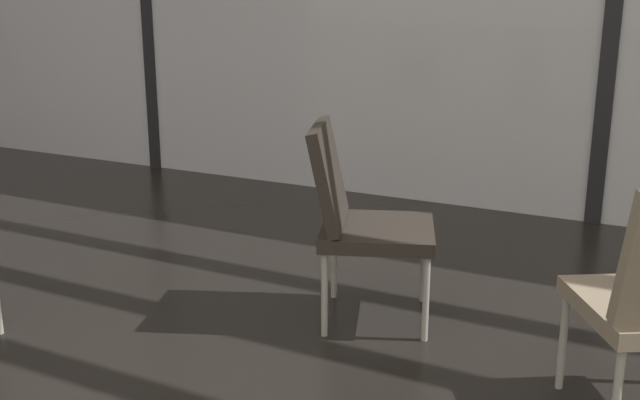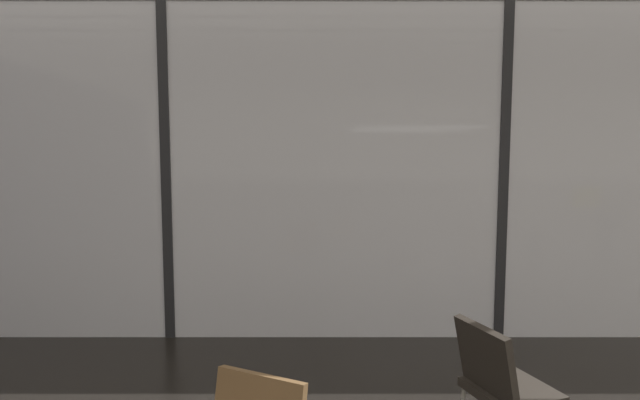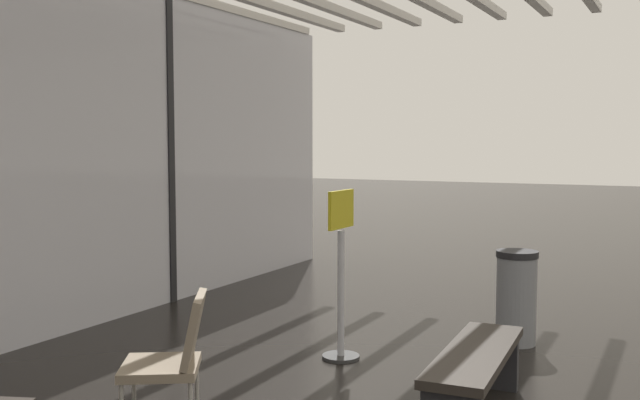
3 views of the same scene
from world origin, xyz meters
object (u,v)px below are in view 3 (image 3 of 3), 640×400
at_px(waiting_bench, 475,366).
at_px(info_sign, 341,280).
at_px(lounge_chair_1, 174,353).
at_px(trash_bin, 516,297).

bearing_deg(waiting_bench, info_sign, 55.77).
height_order(lounge_chair_1, waiting_bench, lounge_chair_1).
bearing_deg(waiting_bench, trash_bin, 1.05).
xyz_separation_m(waiting_bench, info_sign, (0.83, 1.38, 0.32)).
xyz_separation_m(lounge_chair_1, info_sign, (1.85, -0.31, 0.18)).
bearing_deg(lounge_chair_1, trash_bin, 121.31).
xyz_separation_m(lounge_chair_1, trash_bin, (2.99, -1.54, -0.06)).
bearing_deg(trash_bin, lounge_chair_1, 152.69).
relative_size(waiting_bench, trash_bin, 1.77).
bearing_deg(info_sign, waiting_bench, -120.96).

